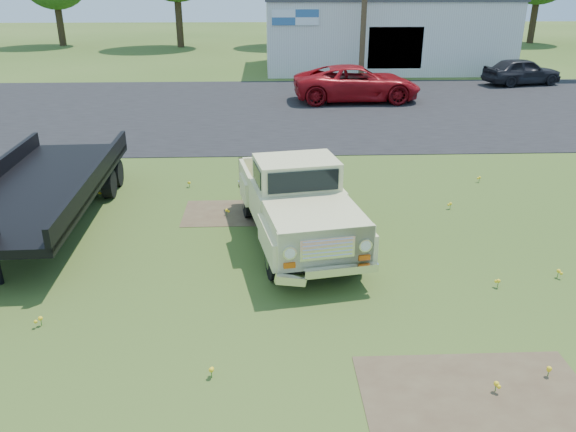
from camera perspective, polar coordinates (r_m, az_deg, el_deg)
The scene contains 9 objects.
ground at distance 9.97m, azimuth 4.83°, elevation -7.18°, with size 140.00×140.00×0.00m, color #314E19.
asphalt_lot at distance 24.11m, azimuth 0.52°, elevation 10.86°, with size 90.00×14.00×0.02m, color black.
dirt_patch_a at distance 7.92m, azimuth 18.95°, elevation -17.49°, with size 3.00×2.00×0.01m, color #503C2A.
dirt_patch_b at distance 13.07m, azimuth -5.75°, elevation 0.32°, with size 2.20×1.60×0.01m, color #503C2A.
commercial_building at distance 36.39m, azimuth 9.51°, elevation 17.93°, with size 14.20×8.20×4.15m.
vintage_pickup_truck at distance 11.31m, azimuth 0.84°, elevation 1.60°, with size 1.89×4.86×1.76m, color #C1BC81, non-canonical shape.
flatbed_trailer at distance 13.23m, azimuth -23.78°, elevation 3.25°, with size 2.39×7.18×1.96m, color black, non-canonical shape.
red_pickup at distance 25.73m, azimuth 7.00°, elevation 13.20°, with size 2.57×5.58×1.55m, color maroon.
dark_sedan at distance 32.15m, azimuth 22.66°, elevation 13.39°, with size 1.60×3.97×1.35m, color black.
Camera 1 is at (-1.18, -8.57, 4.96)m, focal length 35.00 mm.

